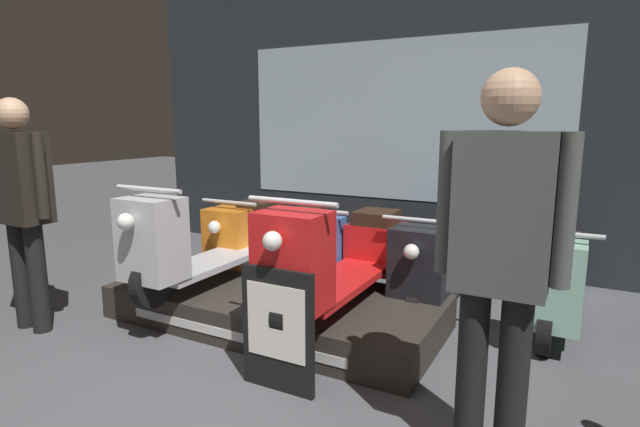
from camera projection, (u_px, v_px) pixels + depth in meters
name	position (u px, v px, depth m)	size (l,w,h in m)	color
shop_wall_back	(397.00, 116.00, 5.41)	(6.45, 0.09, 3.20)	#23282D
display_platform	(275.00, 306.00, 3.88)	(2.54, 1.14, 0.26)	#2D2823
scooter_display_left	(214.00, 239.00, 4.05)	(0.59, 1.79, 0.85)	black
scooter_display_right	(341.00, 257.00, 3.52)	(0.59, 1.79, 0.85)	black
scooter_backrow_0	(271.00, 240.00, 5.11)	(0.59, 1.79, 0.85)	black
scooter_backrow_1	(349.00, 251.00, 4.71)	(0.59, 1.79, 0.85)	black
scooter_backrow_2	(441.00, 263.00, 4.30)	(0.59, 1.79, 0.85)	black
scooter_backrow_3	(554.00, 278.00, 3.89)	(0.59, 1.79, 0.85)	black
person_left_browsing	(21.00, 196.00, 3.60)	(0.59, 0.24, 1.71)	black
person_right_browsing	(500.00, 250.00, 2.07)	(0.54, 0.23, 1.75)	black
price_sign_board	(278.00, 330.00, 2.85)	(0.47, 0.04, 0.73)	black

